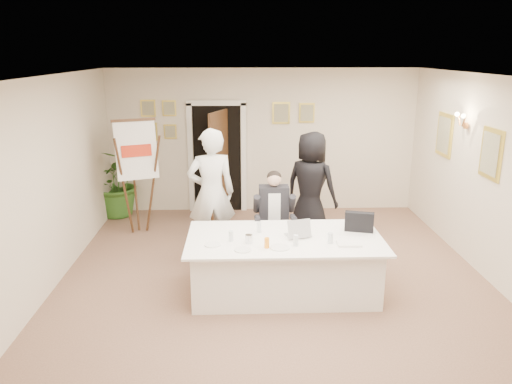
{
  "coord_description": "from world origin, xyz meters",
  "views": [
    {
      "loc": [
        -0.47,
        -6.19,
        3.11
      ],
      "look_at": [
        -0.24,
        0.6,
        1.18
      ],
      "focal_mm": 35.0,
      "sensor_mm": 36.0,
      "label": 1
    }
  ],
  "objects_px": {
    "potted_palm": "(119,182)",
    "laptop_bag": "(359,222)",
    "standing_woman": "(311,186)",
    "steel_jug": "(249,239)",
    "conference_table": "(284,264)",
    "oj_glass": "(267,243)",
    "seated_man": "(274,216)",
    "flip_chart": "(137,183)",
    "standing_man": "(211,193)",
    "laptop": "(298,226)",
    "paper_stack": "(349,244)"
  },
  "relations": [
    {
      "from": "potted_palm",
      "to": "laptop_bag",
      "type": "relative_size",
      "value": 3.52
    },
    {
      "from": "standing_woman",
      "to": "steel_jug",
      "type": "bearing_deg",
      "value": 95.75
    },
    {
      "from": "conference_table",
      "to": "potted_palm",
      "type": "height_order",
      "value": "potted_palm"
    },
    {
      "from": "steel_jug",
      "to": "oj_glass",
      "type": "bearing_deg",
      "value": -37.71
    },
    {
      "from": "potted_palm",
      "to": "steel_jug",
      "type": "bearing_deg",
      "value": -55.27
    },
    {
      "from": "seated_man",
      "to": "oj_glass",
      "type": "height_order",
      "value": "seated_man"
    },
    {
      "from": "seated_man",
      "to": "flip_chart",
      "type": "distance_m",
      "value": 2.61
    },
    {
      "from": "flip_chart",
      "to": "standing_man",
      "type": "bearing_deg",
      "value": -37.75
    },
    {
      "from": "laptop_bag",
      "to": "standing_man",
      "type": "bearing_deg",
      "value": 166.96
    },
    {
      "from": "standing_man",
      "to": "laptop",
      "type": "xyz_separation_m",
      "value": [
        1.19,
        -1.25,
        -0.09
      ]
    },
    {
      "from": "standing_man",
      "to": "laptop_bag",
      "type": "distance_m",
      "value": 2.31
    },
    {
      "from": "oj_glass",
      "to": "standing_man",
      "type": "bearing_deg",
      "value": 114.67
    },
    {
      "from": "seated_man",
      "to": "laptop_bag",
      "type": "xyz_separation_m",
      "value": [
        1.08,
        -0.88,
        0.2
      ]
    },
    {
      "from": "standing_man",
      "to": "oj_glass",
      "type": "xyz_separation_m",
      "value": [
        0.76,
        -1.65,
        -0.17
      ]
    },
    {
      "from": "standing_woman",
      "to": "standing_man",
      "type": "bearing_deg",
      "value": 54.75
    },
    {
      "from": "laptop",
      "to": "oj_glass",
      "type": "distance_m",
      "value": 0.6
    },
    {
      "from": "seated_man",
      "to": "flip_chart",
      "type": "height_order",
      "value": "flip_chart"
    },
    {
      "from": "potted_palm",
      "to": "laptop_bag",
      "type": "bearing_deg",
      "value": -38.73
    },
    {
      "from": "flip_chart",
      "to": "laptop",
      "type": "distance_m",
      "value": 3.4
    },
    {
      "from": "standing_woman",
      "to": "steel_jug",
      "type": "distance_m",
      "value": 2.41
    },
    {
      "from": "oj_glass",
      "to": "steel_jug",
      "type": "bearing_deg",
      "value": 142.29
    },
    {
      "from": "standing_man",
      "to": "steel_jug",
      "type": "distance_m",
      "value": 1.59
    },
    {
      "from": "paper_stack",
      "to": "standing_woman",
      "type": "bearing_deg",
      "value": 94.15
    },
    {
      "from": "seated_man",
      "to": "oj_glass",
      "type": "relative_size",
      "value": 10.88
    },
    {
      "from": "laptop_bag",
      "to": "conference_table",
      "type": "bearing_deg",
      "value": -154.02
    },
    {
      "from": "conference_table",
      "to": "paper_stack",
      "type": "distance_m",
      "value": 0.92
    },
    {
      "from": "steel_jug",
      "to": "flip_chart",
      "type": "bearing_deg",
      "value": 126.71
    },
    {
      "from": "laptop",
      "to": "steel_jug",
      "type": "height_order",
      "value": "laptop"
    },
    {
      "from": "standing_man",
      "to": "paper_stack",
      "type": "xyz_separation_m",
      "value": [
        1.79,
        -1.58,
        -0.22
      ]
    },
    {
      "from": "oj_glass",
      "to": "laptop",
      "type": "bearing_deg",
      "value": 42.82
    },
    {
      "from": "flip_chart",
      "to": "steel_jug",
      "type": "bearing_deg",
      "value": -53.29
    },
    {
      "from": "standing_woman",
      "to": "oj_glass",
      "type": "relative_size",
      "value": 14.2
    },
    {
      "from": "standing_man",
      "to": "oj_glass",
      "type": "bearing_deg",
      "value": 103.17
    },
    {
      "from": "seated_man",
      "to": "steel_jug",
      "type": "xyz_separation_m",
      "value": [
        -0.41,
        -1.26,
        0.12
      ]
    },
    {
      "from": "standing_man",
      "to": "paper_stack",
      "type": "relative_size",
      "value": 6.88
    },
    {
      "from": "paper_stack",
      "to": "steel_jug",
      "type": "xyz_separation_m",
      "value": [
        -1.25,
        0.1,
        0.04
      ]
    },
    {
      "from": "paper_stack",
      "to": "steel_jug",
      "type": "bearing_deg",
      "value": 175.34
    },
    {
      "from": "potted_palm",
      "to": "laptop",
      "type": "bearing_deg",
      "value": -46.76
    },
    {
      "from": "standing_woman",
      "to": "conference_table",
      "type": "bearing_deg",
      "value": 105.08
    },
    {
      "from": "paper_stack",
      "to": "steel_jug",
      "type": "distance_m",
      "value": 1.25
    },
    {
      "from": "flip_chart",
      "to": "paper_stack",
      "type": "relative_size",
      "value": 6.79
    },
    {
      "from": "seated_man",
      "to": "oj_glass",
      "type": "bearing_deg",
      "value": -103.47
    },
    {
      "from": "flip_chart",
      "to": "standing_man",
      "type": "relative_size",
      "value": 0.99
    },
    {
      "from": "flip_chart",
      "to": "standing_woman",
      "type": "xyz_separation_m",
      "value": [
        2.96,
        -0.37,
        0.01
      ]
    },
    {
      "from": "conference_table",
      "to": "standing_man",
      "type": "distance_m",
      "value": 1.75
    },
    {
      "from": "flip_chart",
      "to": "laptop",
      "type": "bearing_deg",
      "value": -42.08
    },
    {
      "from": "flip_chart",
      "to": "standing_man",
      "type": "distance_m",
      "value": 1.69
    },
    {
      "from": "flip_chart",
      "to": "standing_woman",
      "type": "bearing_deg",
      "value": -7.13
    },
    {
      "from": "standing_man",
      "to": "laptop",
      "type": "distance_m",
      "value": 1.73
    },
    {
      "from": "steel_jug",
      "to": "laptop_bag",
      "type": "bearing_deg",
      "value": 14.17
    }
  ]
}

